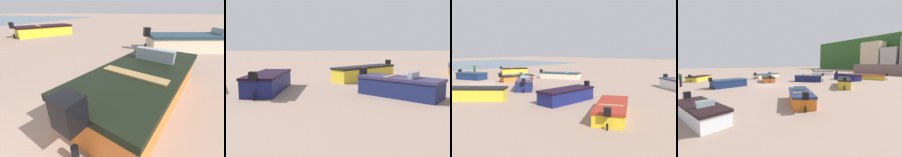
# 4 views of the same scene
# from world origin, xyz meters

# --- Properties ---
(boat_cream_1) EXTENTS (3.29, 5.30, 1.09)m
(boat_cream_1) POSITION_xyz_m (-8.55, 3.13, 0.40)
(boat_cream_1) COLOR beige
(boat_cream_1) RESTS_ON ground
(boat_orange_5) EXTENTS (4.05, 2.52, 1.04)m
(boat_orange_5) POSITION_xyz_m (-3.21, 1.18, 0.38)
(boat_orange_5) COLOR orange
(boat_orange_5) RESTS_ON ground
(boat_yellow_6) EXTENTS (4.26, 3.44, 1.08)m
(boat_yellow_6) POSITION_xyz_m (-9.59, -7.46, 0.39)
(boat_yellow_6) COLOR gold
(boat_yellow_6) RESTS_ON ground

